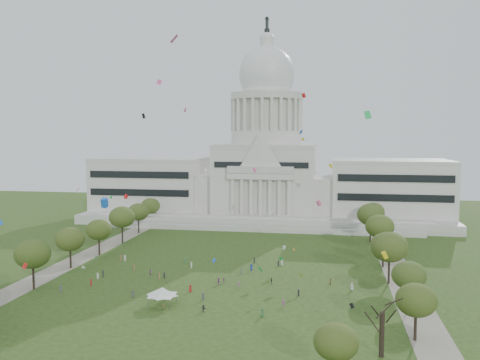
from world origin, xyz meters
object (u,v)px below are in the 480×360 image
(capitol, at_px, (266,171))
(person_0, at_px, (352,286))
(big_bare_tree, at_px, (382,308))
(event_tent, at_px, (162,291))

(capitol, height_order, person_0, capitol)
(big_bare_tree, bearing_deg, person_0, 95.20)
(capitol, xyz_separation_m, person_0, (34.54, -103.59, -21.30))
(big_bare_tree, distance_m, event_tent, 50.29)
(big_bare_tree, height_order, event_tent, big_bare_tree)
(big_bare_tree, relative_size, event_tent, 1.65)
(capitol, bearing_deg, big_bare_tree, -74.98)
(person_0, bearing_deg, big_bare_tree, -62.77)
(event_tent, bearing_deg, person_0, 23.99)
(capitol, relative_size, event_tent, 20.68)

